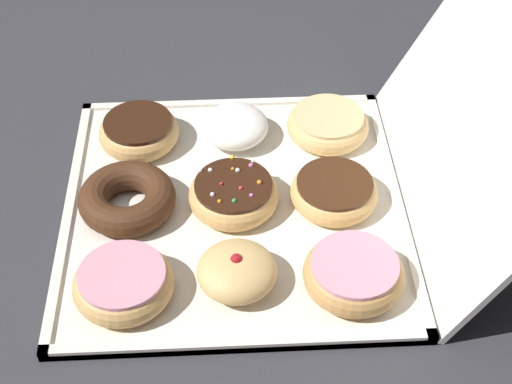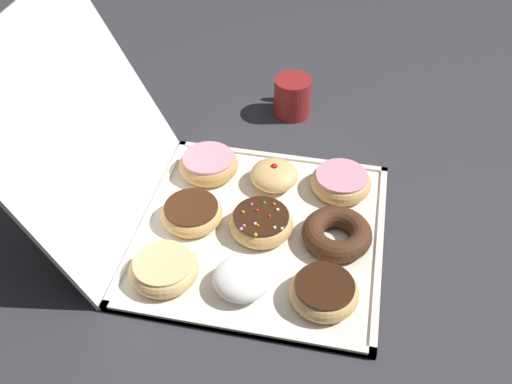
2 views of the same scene
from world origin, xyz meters
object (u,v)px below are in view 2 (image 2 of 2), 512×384
Objects in this scene: powdered_filled_donut_3 at (242,279)px; sprinkle_donut_4 at (262,224)px; donut_box at (261,232)px; chocolate_frosted_donut_7 at (191,214)px; pink_frosted_donut_2 at (341,182)px; pink_frosted_donut_8 at (208,164)px; chocolate_cake_ring_donut_1 at (337,233)px; chocolate_frosted_donut_0 at (324,292)px; jelly_filled_donut_5 at (276,175)px; glazed_ring_donut_6 at (164,269)px; coffee_mug at (293,95)px.

sprinkle_donut_4 is (0.13, -0.01, -0.00)m from powdered_filled_donut_3.
chocolate_frosted_donut_7 reaches higher than donut_box.
pink_frosted_donut_2 is 0.26m from pink_frosted_donut_8.
chocolate_cake_ring_donut_1 is 1.07× the size of sprinkle_donut_4.
jelly_filled_donut_5 is at bearing 25.53° from chocolate_frosted_donut_0.
donut_box is at bearing 136.72° from pink_frosted_donut_2.
pink_frosted_donut_2 reaches higher than chocolate_frosted_donut_7.
glazed_ring_donut_6 is (-0.26, 0.14, -0.00)m from jelly_filled_donut_5.
jelly_filled_donut_5 is at bearing 45.93° from chocolate_cake_ring_donut_1.
jelly_filled_donut_5 reaches higher than sprinkle_donut_4.
powdered_filled_donut_3 is at bearing 177.80° from jelly_filled_donut_5.
pink_frosted_donut_2 is at bearing -43.28° from donut_box.
sprinkle_donut_4 is at bearing 92.31° from chocolate_cake_ring_donut_1.
chocolate_frosted_donut_0 is 0.97× the size of sprinkle_donut_4.
pink_frosted_donut_8 reaches higher than chocolate_frosted_donut_7.
chocolate_frosted_donut_0 is at bearing -135.58° from donut_box.
jelly_filled_donut_5 is (0.26, 0.12, 0.00)m from chocolate_frosted_donut_0.
jelly_filled_donut_5 is 0.80× the size of glazed_ring_donut_6.
chocolate_frosted_donut_7 is (-0.01, 0.26, -0.00)m from chocolate_cake_ring_donut_1.
powdered_filled_donut_3 is (-0.13, 0.01, 0.03)m from donut_box.
sprinkle_donut_4 is 0.39m from coffee_mug.
chocolate_frosted_donut_0 reaches higher than glazed_ring_donut_6.
pink_frosted_donut_8 is at bearing 44.40° from chocolate_frosted_donut_0.
coffee_mug is at bearing 19.79° from chocolate_cake_ring_donut_1.
powdered_filled_donut_3 is 0.80× the size of pink_frosted_donut_8.
coffee_mug is at bearing -14.05° from glazed_ring_donut_6.
chocolate_cake_ring_donut_1 reaches higher than donut_box.
coffee_mug reaches higher than jelly_filled_donut_5.
donut_box is 0.14m from chocolate_cake_ring_donut_1.
chocolate_frosted_donut_7 is at bearing 118.77° from pink_frosted_donut_2.
pink_frosted_donut_2 is at bearing -61.23° from chocolate_frosted_donut_7.
chocolate_frosted_donut_0 is 0.28m from jelly_filled_donut_5.
chocolate_frosted_donut_0 is at bearing -135.60° from pink_frosted_donut_8.
powdered_filled_donut_3 is at bearing 153.43° from pink_frosted_donut_2.
chocolate_cake_ring_donut_1 reaches higher than glazed_ring_donut_6.
glazed_ring_donut_6 is (-0.13, 0.14, -0.00)m from sprinkle_donut_4.
chocolate_frosted_donut_7 is 0.41m from coffee_mug.
powdered_filled_donut_3 reaches higher than chocolate_frosted_donut_7.
coffee_mug is (0.51, 0.13, 0.02)m from chocolate_frosted_donut_0.
pink_frosted_donut_8 is at bearing 2.13° from chocolate_frosted_donut_7.
sprinkle_donut_4 reaches higher than pink_frosted_donut_2.
pink_frosted_donut_8 is at bearing 25.45° from powdered_filled_donut_3.
pink_frosted_donut_2 is 0.29m from chocolate_frosted_donut_7.
pink_frosted_donut_8 is 0.28m from coffee_mug.
chocolate_cake_ring_donut_1 is at bearing -3.08° from chocolate_frosted_donut_0.
pink_frosted_donut_8 is (0.14, 0.01, 0.00)m from chocolate_frosted_donut_7.
pink_frosted_donut_8 is at bearing 86.46° from jelly_filled_donut_5.
coffee_mug reaches higher than glazed_ring_donut_6.
glazed_ring_donut_6 is 1.03× the size of chocolate_frosted_donut_7.
donut_box is at bearing 178.07° from jelly_filled_donut_5.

